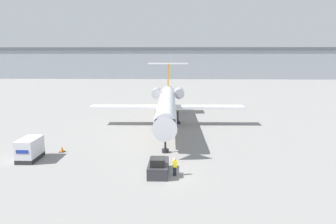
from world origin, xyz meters
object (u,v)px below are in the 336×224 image
Objects in this scene: traffic_cone_left at (62,149)px; worker_near_tug at (175,166)px; pushback_tug at (158,167)px; luggage_cart at (30,149)px; airplane_main at (167,103)px.

worker_near_tug is at bearing -28.00° from traffic_cone_left.
traffic_cone_left is at bearing 150.35° from pushback_tug.
pushback_tug reaches higher than traffic_cone_left.
luggage_cart is (-13.60, 3.55, 0.50)m from pushback_tug.
airplane_main reaches higher than pushback_tug.
luggage_cart is at bearing 165.43° from worker_near_tug.
luggage_cart reaches higher than traffic_cone_left.
airplane_main is 20.23× the size of worker_near_tug.
pushback_tug is at bearing -90.10° from airplane_main.
pushback_tug is 14.06m from luggage_cart.
traffic_cone_left is at bearing -127.65° from airplane_main.
pushback_tug is at bearing 165.90° from worker_near_tug.
airplane_main is 51.06× the size of traffic_cone_left.
airplane_main is at bearing 52.35° from traffic_cone_left.
pushback_tug is (-0.04, -21.12, -2.74)m from airplane_main.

